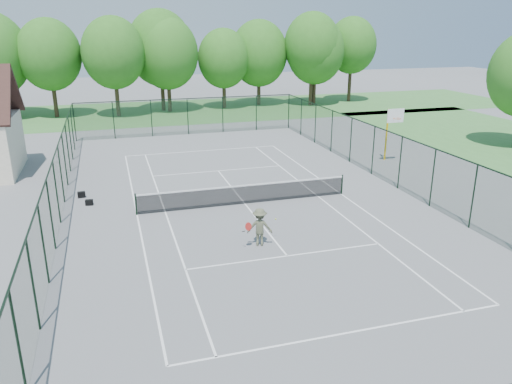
# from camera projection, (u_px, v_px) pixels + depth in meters

# --- Properties ---
(ground) EXTENTS (140.00, 140.00, 0.00)m
(ground) POSITION_uv_depth(u_px,v_px,m) (245.00, 204.00, 25.88)
(ground) COLOR slate
(ground) RESTS_ON ground
(grass_far) EXTENTS (80.00, 16.00, 0.01)m
(grass_far) POSITION_uv_depth(u_px,v_px,m) (170.00, 111.00, 53.11)
(grass_far) COLOR #46833D
(grass_far) RESTS_ON ground
(court_lines) EXTENTS (11.05, 23.85, 0.01)m
(court_lines) POSITION_uv_depth(u_px,v_px,m) (245.00, 204.00, 25.88)
(court_lines) COLOR white
(court_lines) RESTS_ON ground
(tennis_net) EXTENTS (11.08, 0.08, 1.10)m
(tennis_net) POSITION_uv_depth(u_px,v_px,m) (245.00, 193.00, 25.70)
(tennis_net) COLOR black
(tennis_net) RESTS_ON ground
(fence_enclosure) EXTENTS (18.05, 36.05, 3.02)m
(fence_enclosure) POSITION_uv_depth(u_px,v_px,m) (245.00, 175.00, 25.38)
(fence_enclosure) COLOR #193B23
(fence_enclosure) RESTS_ON ground
(tree_line_far) EXTENTS (39.40, 6.40, 9.70)m
(tree_line_far) POSITION_uv_depth(u_px,v_px,m) (167.00, 53.00, 51.20)
(tree_line_far) COLOR #432E20
(tree_line_far) RESTS_ON ground
(basketball_goal) EXTENTS (1.20, 1.43, 3.65)m
(basketball_goal) POSITION_uv_depth(u_px,v_px,m) (391.00, 124.00, 33.00)
(basketball_goal) COLOR #E0AC03
(basketball_goal) RESTS_ON ground
(sports_bag_a) EXTENTS (0.42, 0.28, 0.32)m
(sports_bag_a) POSITION_uv_depth(u_px,v_px,m) (81.00, 195.00, 26.79)
(sports_bag_a) COLOR black
(sports_bag_a) RESTS_ON ground
(sports_bag_b) EXTENTS (0.40, 0.28, 0.29)m
(sports_bag_b) POSITION_uv_depth(u_px,v_px,m) (89.00, 202.00, 25.66)
(sports_bag_b) COLOR black
(sports_bag_b) RESTS_ON ground
(tennis_player) EXTENTS (1.74, 0.90, 1.64)m
(tennis_player) POSITION_uv_depth(u_px,v_px,m) (260.00, 227.00, 20.82)
(tennis_player) COLOR #555840
(tennis_player) RESTS_ON ground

